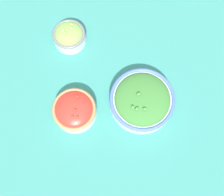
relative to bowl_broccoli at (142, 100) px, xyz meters
The scene contains 4 objects.
ground_plane 0.11m from the bowl_broccoli, 13.18° to the left, with size 3.00×3.00×0.00m, color #337F75.
bowl_broccoli is the anchor object (origin of this frame).
bowl_cherry_tomatoes 0.22m from the bowl_broccoli, 27.70° to the left, with size 0.14×0.14×0.08m.
bowl_lettuce 0.34m from the bowl_broccoli, 24.42° to the right, with size 0.11×0.11×0.08m.
Camera 1 is at (-0.09, 0.27, 1.01)m, focal length 50.00 mm.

